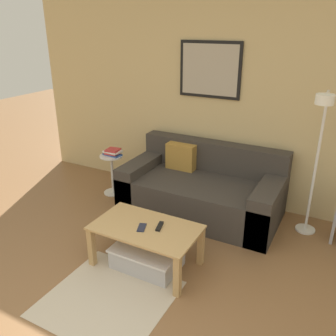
{
  "coord_description": "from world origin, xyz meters",
  "views": [
    {
      "loc": [
        1.32,
        -0.96,
        2.12
      ],
      "look_at": [
        -0.13,
        1.76,
        0.85
      ],
      "focal_mm": 38.0,
      "sensor_mm": 36.0,
      "label": 1
    }
  ],
  "objects_px": {
    "coffee_table": "(146,233)",
    "book_stack": "(113,152)",
    "storage_bin": "(147,257)",
    "couch": "(202,190)",
    "side_table": "(112,171)",
    "remote_control": "(160,226)",
    "floor_lamp": "(318,146)",
    "cell_phone": "(142,227)"
  },
  "relations": [
    {
      "from": "coffee_table",
      "to": "book_stack",
      "type": "xyz_separation_m",
      "value": [
        -1.17,
        1.11,
        0.24
      ]
    },
    {
      "from": "storage_bin",
      "to": "coffee_table",
      "type": "bearing_deg",
      "value": 130.07
    },
    {
      "from": "couch",
      "to": "storage_bin",
      "type": "height_order",
      "value": "couch"
    },
    {
      "from": "storage_bin",
      "to": "side_table",
      "type": "xyz_separation_m",
      "value": [
        -1.2,
        1.11,
        0.22
      ]
    },
    {
      "from": "side_table",
      "to": "remote_control",
      "type": "relative_size",
      "value": 3.56
    },
    {
      "from": "storage_bin",
      "to": "floor_lamp",
      "type": "xyz_separation_m",
      "value": [
        1.21,
        1.2,
        0.93
      ]
    },
    {
      "from": "coffee_table",
      "to": "remote_control",
      "type": "xyz_separation_m",
      "value": [
        0.12,
        0.05,
        0.08
      ]
    },
    {
      "from": "couch",
      "to": "side_table",
      "type": "distance_m",
      "value": 1.24
    },
    {
      "from": "couch",
      "to": "cell_phone",
      "type": "distance_m",
      "value": 1.23
    },
    {
      "from": "floor_lamp",
      "to": "book_stack",
      "type": "relative_size",
      "value": 6.06
    },
    {
      "from": "coffee_table",
      "to": "couch",
      "type": "bearing_deg",
      "value": 87.54
    },
    {
      "from": "coffee_table",
      "to": "floor_lamp",
      "type": "distance_m",
      "value": 1.84
    },
    {
      "from": "side_table",
      "to": "remote_control",
      "type": "distance_m",
      "value": 1.66
    },
    {
      "from": "couch",
      "to": "coffee_table",
      "type": "bearing_deg",
      "value": -92.46
    },
    {
      "from": "couch",
      "to": "remote_control",
      "type": "bearing_deg",
      "value": -86.72
    },
    {
      "from": "couch",
      "to": "cell_phone",
      "type": "relative_size",
      "value": 12.96
    },
    {
      "from": "floor_lamp",
      "to": "cell_phone",
      "type": "xyz_separation_m",
      "value": [
        -1.25,
        -1.21,
        -0.62
      ]
    },
    {
      "from": "book_stack",
      "to": "cell_phone",
      "type": "bearing_deg",
      "value": -44.89
    },
    {
      "from": "storage_bin",
      "to": "floor_lamp",
      "type": "relative_size",
      "value": 0.4
    },
    {
      "from": "coffee_table",
      "to": "book_stack",
      "type": "relative_size",
      "value": 3.8
    },
    {
      "from": "side_table",
      "to": "book_stack",
      "type": "height_order",
      "value": "book_stack"
    },
    {
      "from": "remote_control",
      "to": "cell_phone",
      "type": "relative_size",
      "value": 1.07
    },
    {
      "from": "couch",
      "to": "cell_phone",
      "type": "bearing_deg",
      "value": -93.34
    },
    {
      "from": "storage_bin",
      "to": "remote_control",
      "type": "distance_m",
      "value": 0.34
    },
    {
      "from": "coffee_table",
      "to": "remote_control",
      "type": "distance_m",
      "value": 0.15
    },
    {
      "from": "floor_lamp",
      "to": "side_table",
      "type": "distance_m",
      "value": 2.52
    },
    {
      "from": "floor_lamp",
      "to": "book_stack",
      "type": "xyz_separation_m",
      "value": [
        -2.4,
        -0.06,
        -0.45
      ]
    },
    {
      "from": "storage_bin",
      "to": "remote_control",
      "type": "xyz_separation_m",
      "value": [
        0.1,
        0.07,
        0.32
      ]
    },
    {
      "from": "book_stack",
      "to": "cell_phone",
      "type": "distance_m",
      "value": 1.63
    },
    {
      "from": "remote_control",
      "to": "cell_phone",
      "type": "bearing_deg",
      "value": -162.33
    },
    {
      "from": "side_table",
      "to": "cell_phone",
      "type": "height_order",
      "value": "side_table"
    },
    {
      "from": "couch",
      "to": "book_stack",
      "type": "relative_size",
      "value": 7.14
    },
    {
      "from": "coffee_table",
      "to": "side_table",
      "type": "height_order",
      "value": "side_table"
    },
    {
      "from": "floor_lamp",
      "to": "coffee_table",
      "type": "bearing_deg",
      "value": -136.49
    },
    {
      "from": "couch",
      "to": "book_stack",
      "type": "bearing_deg",
      "value": -176.3
    },
    {
      "from": "side_table",
      "to": "remote_control",
      "type": "xyz_separation_m",
      "value": [
        1.3,
        -1.04,
        0.1
      ]
    },
    {
      "from": "remote_control",
      "to": "cell_phone",
      "type": "xyz_separation_m",
      "value": [
        -0.14,
        -0.09,
        -0.01
      ]
    },
    {
      "from": "side_table",
      "to": "book_stack",
      "type": "bearing_deg",
      "value": 67.47
    },
    {
      "from": "book_stack",
      "to": "cell_phone",
      "type": "height_order",
      "value": "book_stack"
    },
    {
      "from": "couch",
      "to": "floor_lamp",
      "type": "height_order",
      "value": "floor_lamp"
    },
    {
      "from": "storage_bin",
      "to": "cell_phone",
      "type": "bearing_deg",
      "value": -165.18
    },
    {
      "from": "storage_bin",
      "to": "side_table",
      "type": "distance_m",
      "value": 1.65
    }
  ]
}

